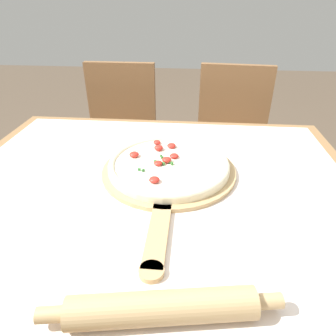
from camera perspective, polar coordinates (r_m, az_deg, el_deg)
ground_plane at (r=1.40m, az=-2.03°, el=-29.33°), size 10.00×10.00×0.00m
dining_table at (r=0.91m, az=-2.75°, el=-8.81°), size 1.20×0.99×0.74m
towel_cloth at (r=0.85m, az=-2.93°, el=-3.11°), size 1.12×0.91×0.00m
pizza_peel at (r=0.88m, az=0.05°, el=-1.05°), size 0.40×0.60×0.01m
pizza at (r=0.89m, az=0.14°, el=0.71°), size 0.36×0.36×0.04m
rolling_pin at (r=0.53m, az=-1.15°, el=-25.07°), size 0.39×0.10×0.05m
chair_left at (r=1.72m, az=-9.04°, el=6.31°), size 0.40×0.40×0.89m
chair_right at (r=1.68m, az=11.87°, el=5.48°), size 0.44×0.44×0.89m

